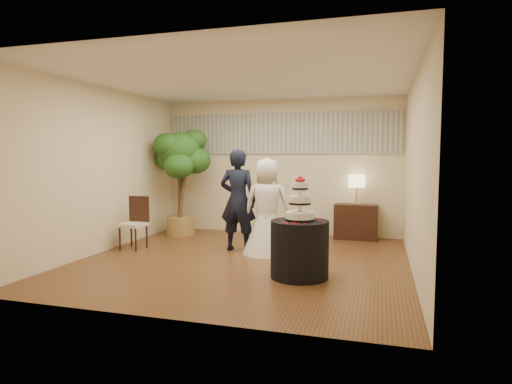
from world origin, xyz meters
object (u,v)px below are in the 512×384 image
(groom, at_px, (238,200))
(cake_table, at_px, (300,249))
(console, at_px, (356,222))
(bride, at_px, (267,206))
(wedding_cake, at_px, (300,198))
(ficus_tree, at_px, (180,181))
(table_lamp, at_px, (357,190))
(side_chair, at_px, (133,223))

(groom, distance_m, cake_table, 1.94)
(console, bearing_deg, bride, -127.14)
(wedding_cake, bearing_deg, bride, 121.78)
(ficus_tree, bearing_deg, table_lamp, 8.64)
(groom, bearing_deg, cake_table, 134.58)
(groom, height_order, cake_table, groom)
(bride, bearing_deg, ficus_tree, -33.74)
(groom, distance_m, table_lamp, 2.49)
(table_lamp, height_order, ficus_tree, ficus_tree)
(cake_table, bearing_deg, bride, 121.78)
(groom, distance_m, console, 2.54)
(groom, relative_size, wedding_cake, 2.92)
(groom, height_order, wedding_cake, groom)
(table_lamp, height_order, side_chair, table_lamp)
(wedding_cake, bearing_deg, ficus_tree, 140.85)
(cake_table, relative_size, side_chair, 0.85)
(cake_table, bearing_deg, table_lamp, 78.71)
(cake_table, height_order, console, cake_table)
(console, distance_m, side_chair, 4.22)
(groom, xyz_separation_m, bride, (0.54, -0.06, -0.08))
(wedding_cake, xyz_separation_m, ficus_tree, (-2.94, 2.39, 0.04))
(ficus_tree, xyz_separation_m, side_chair, (-0.19, -1.47, -0.66))
(groom, xyz_separation_m, cake_table, (1.32, -1.33, -0.49))
(ficus_tree, relative_size, side_chair, 2.42)
(groom, bearing_deg, console, -140.28)
(wedding_cake, relative_size, console, 0.73)
(table_lamp, relative_size, side_chair, 0.63)
(cake_table, height_order, side_chair, side_chair)
(cake_table, relative_size, console, 0.94)
(side_chair, bearing_deg, groom, 16.63)
(cake_table, relative_size, table_lamp, 1.35)
(console, bearing_deg, wedding_cake, -98.94)
(groom, height_order, side_chair, groom)
(bride, xyz_separation_m, console, (1.37, 1.66, -0.46))
(console, height_order, table_lamp, table_lamp)
(bride, relative_size, cake_table, 2.05)
(cake_table, xyz_separation_m, table_lamp, (0.58, 2.93, 0.60))
(cake_table, relative_size, ficus_tree, 0.35)
(cake_table, distance_m, wedding_cake, 0.69)
(bride, bearing_deg, wedding_cake, 115.64)
(wedding_cake, xyz_separation_m, console, (0.58, 2.93, -0.73))
(groom, bearing_deg, wedding_cake, 134.58)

